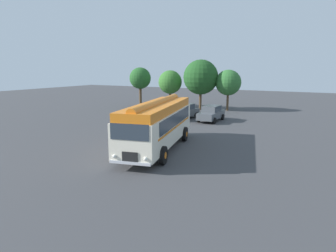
% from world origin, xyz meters
% --- Properties ---
extents(ground_plane, '(120.00, 120.00, 0.00)m').
position_xyz_m(ground_plane, '(0.00, 0.00, 0.00)').
color(ground_plane, '#3D3D3F').
extents(vintage_bus, '(4.65, 10.38, 3.49)m').
position_xyz_m(vintage_bus, '(0.53, 0.37, 1.89)').
color(vintage_bus, silver).
rests_on(vintage_bus, ground).
extents(car_near_left, '(2.30, 4.36, 1.66)m').
position_xyz_m(car_near_left, '(-3.31, 12.78, 0.85)').
color(car_near_left, '#4C5156').
rests_on(car_near_left, ground).
extents(car_mid_left, '(1.97, 4.20, 1.66)m').
position_xyz_m(car_mid_left, '(-0.14, 12.86, 0.85)').
color(car_mid_left, '#4C5156').
rests_on(car_mid_left, ground).
extents(tree_far_left, '(3.11, 3.11, 5.69)m').
position_xyz_m(tree_far_left, '(-13.77, 19.72, 4.06)').
color(tree_far_left, '#4C3823').
rests_on(tree_far_left, ground).
extents(tree_left_of_centre, '(3.28, 3.28, 5.29)m').
position_xyz_m(tree_left_of_centre, '(-8.99, 20.14, 3.60)').
color(tree_left_of_centre, '#4C3823').
rests_on(tree_left_of_centre, ground).
extents(tree_centre, '(4.65, 4.65, 6.71)m').
position_xyz_m(tree_centre, '(-4.54, 20.62, 4.33)').
color(tree_centre, '#4C3823').
rests_on(tree_centre, ground).
extents(tree_right_of_centre, '(3.37, 3.37, 5.39)m').
position_xyz_m(tree_right_of_centre, '(-1.10, 21.43, 3.70)').
color(tree_right_of_centre, '#4C3823').
rests_on(tree_right_of_centre, ground).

